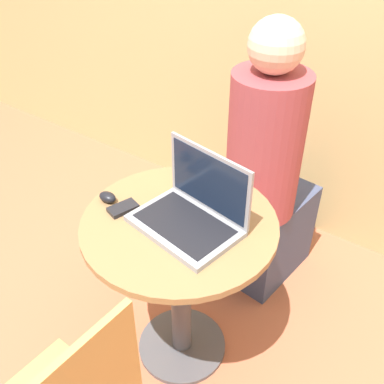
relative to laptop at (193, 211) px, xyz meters
The scene contains 6 objects.
ground_plane 0.76m from the laptop, 155.54° to the right, with size 12.00×12.00×0.00m, color #B26042.
round_table 0.25m from the laptop, 155.54° to the right, with size 0.67×0.67×0.71m.
laptop is the anchor object (origin of this frame).
cell_phone 0.26m from the laptop, 160.86° to the right, with size 0.09×0.11×0.02m.
computer_mouse 0.33m from the laptop, 166.66° to the right, with size 0.07×0.05×0.04m.
person_seated 0.59m from the laptop, 88.87° to the left, with size 0.34×0.49×1.27m.
Camera 1 is at (0.70, -0.92, 1.69)m, focal length 42.00 mm.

